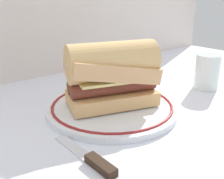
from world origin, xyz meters
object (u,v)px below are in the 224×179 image
(sausage_sandwich, at_px, (112,73))
(butter_knife, at_px, (88,157))
(drinking_glass, at_px, (207,74))
(plate, at_px, (112,107))

(sausage_sandwich, distance_m, butter_knife, 0.19)
(drinking_glass, xyz_separation_m, butter_knife, (-0.40, -0.06, -0.03))
(plate, xyz_separation_m, sausage_sandwich, (0.00, 0.00, 0.07))
(plate, height_order, sausage_sandwich, sausage_sandwich)
(drinking_glass, distance_m, butter_knife, 0.40)
(sausage_sandwich, bearing_deg, drinking_glass, 8.64)
(sausage_sandwich, bearing_deg, butter_knife, -122.06)
(plate, height_order, drinking_glass, drinking_glass)
(plate, relative_size, butter_knife, 1.92)
(sausage_sandwich, relative_size, butter_knife, 1.41)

